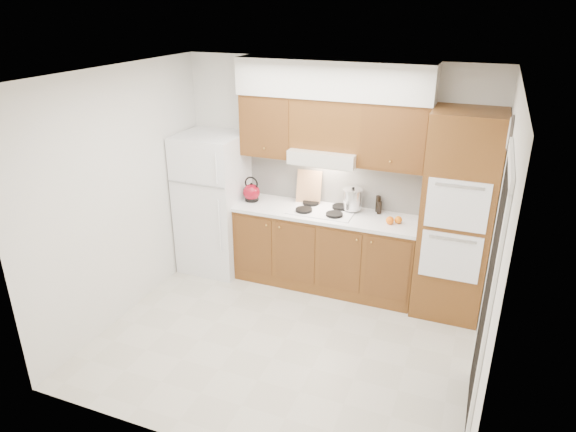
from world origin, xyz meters
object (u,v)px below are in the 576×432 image
object	(u,v)px
oven_cabinet	(457,217)
kettle	(252,192)
stock_pot	(353,199)
fridge	(214,203)

from	to	relation	value
oven_cabinet	kettle	distance (m)	2.35
kettle	oven_cabinet	bearing A→B (deg)	-23.07
kettle	stock_pot	bearing A→B (deg)	-16.31
stock_pot	fridge	bearing A→B (deg)	-173.80
oven_cabinet	stock_pot	distance (m)	1.15
oven_cabinet	kettle	size ratio (longest dim) A/B	10.88
stock_pot	oven_cabinet	bearing A→B (deg)	-7.45
oven_cabinet	stock_pot	world-z (taller)	oven_cabinet
fridge	kettle	world-z (taller)	fridge
fridge	kettle	bearing A→B (deg)	5.75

